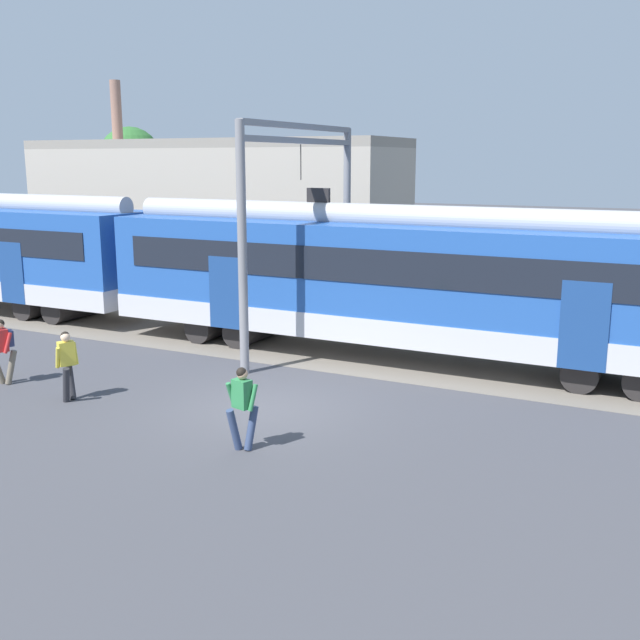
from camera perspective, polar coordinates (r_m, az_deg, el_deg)
ground_plane at (r=17.10m, az=-4.26°, el=-6.75°), size 160.00×160.00×0.00m
track_bed at (r=27.02m, az=-16.03°, el=-0.14°), size 80.00×4.40×0.01m
commuter_train at (r=25.04m, az=-12.13°, el=4.35°), size 38.05×3.07×4.73m
pedestrian_red at (r=20.24m, az=-22.99°, el=-1.80°), size 0.65×0.57×1.67m
pedestrian_yellow at (r=18.31m, az=-18.75°, el=-2.87°), size 0.56×0.66×1.67m
pedestrian_green at (r=14.50m, az=-5.95°, el=-6.27°), size 0.62×0.60×1.67m
catenary_gantry at (r=21.95m, az=-1.46°, el=8.96°), size 0.24×6.64×6.53m
background_building at (r=34.92m, az=-8.24°, el=8.20°), size 17.75×5.00×9.20m
street_tree_left at (r=40.94m, az=-14.24°, el=11.80°), size 3.20×3.20×7.20m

